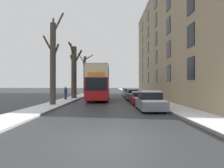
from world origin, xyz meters
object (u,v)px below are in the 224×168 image
object	(u,v)px
parked_car_3	(129,93)
parked_car_0	(150,102)
bare_tree_left_1	(74,71)
parked_car_2	(134,95)
pedestrian_left_sidewalk	(66,93)
bare_tree_left_2	(85,74)
double_decker_bus	(99,82)
bare_tree_left_0	(53,60)
parked_car_1	(140,98)
parked_car_4	(127,92)

from	to	relation	value
parked_car_3	parked_car_0	bearing A→B (deg)	-90.00
bare_tree_left_1	parked_car_3	size ratio (longest dim) A/B	1.95
parked_car_2	pedestrian_left_sidewalk	size ratio (longest dim) A/B	2.49
bare_tree_left_2	double_decker_bus	distance (m)	14.24
bare_tree_left_2	bare_tree_left_0	bearing A→B (deg)	-90.58
parked_car_2	parked_car_1	bearing A→B (deg)	-90.00
bare_tree_left_2	parked_car_3	world-z (taller)	bare_tree_left_2
bare_tree_left_1	parked_car_1	bearing A→B (deg)	-44.47
bare_tree_left_0	parked_car_2	bearing A→B (deg)	41.11
bare_tree_left_1	parked_car_1	xyz separation A→B (m)	(8.42, -8.27, -3.49)
double_decker_bus	parked_car_1	world-z (taller)	double_decker_bus
bare_tree_left_2	double_decker_bus	bearing A→B (deg)	-74.79
parked_car_2	parked_car_3	xyz separation A→B (m)	(0.00, 6.34, -0.02)
double_decker_bus	parked_car_3	xyz separation A→B (m)	(4.61, 5.95, -1.81)
parked_car_0	parked_car_2	xyz separation A→B (m)	(-0.00, 10.94, -0.01)
parked_car_1	parked_car_3	bearing A→B (deg)	90.00
pedestrian_left_sidewalk	parked_car_3	bearing A→B (deg)	-13.47
double_decker_bus	parked_car_2	xyz separation A→B (m)	(4.61, -0.39, -1.80)
bare_tree_left_0	double_decker_bus	distance (m)	8.96
double_decker_bus	parked_car_4	size ratio (longest dim) A/B	2.76
bare_tree_left_1	parked_car_0	xyz separation A→B (m)	(8.42, -13.54, -3.41)
parked_car_4	parked_car_3	bearing A→B (deg)	-90.00
parked_car_1	pedestrian_left_sidewalk	size ratio (longest dim) A/B	2.37
parked_car_2	parked_car_3	size ratio (longest dim) A/B	1.06
bare_tree_left_2	parked_car_3	size ratio (longest dim) A/B	2.02
bare_tree_left_1	parked_car_4	size ratio (longest dim) A/B	2.07
parked_car_1	parked_car_2	size ratio (longest dim) A/B	0.95
bare_tree_left_0	double_decker_bus	bearing A→B (deg)	63.41
bare_tree_left_2	bare_tree_left_1	bearing A→B (deg)	-90.54
bare_tree_left_2	parked_car_2	size ratio (longest dim) A/B	1.90
parked_car_0	parked_car_4	xyz separation A→B (m)	(0.00, 22.80, -0.03)
bare_tree_left_0	pedestrian_left_sidewalk	world-z (taller)	bare_tree_left_0
parked_car_0	parked_car_1	distance (m)	5.27
bare_tree_left_0	bare_tree_left_1	world-z (taller)	bare_tree_left_0
parked_car_0	parked_car_1	world-z (taller)	parked_car_0
bare_tree_left_2	parked_car_2	xyz separation A→B (m)	(8.31, -14.01, -3.65)
parked_car_3	parked_car_4	size ratio (longest dim) A/B	1.06
parked_car_3	pedestrian_left_sidewalk	size ratio (longest dim) A/B	2.34
bare_tree_left_0	bare_tree_left_1	size ratio (longest dim) A/B	1.15
parked_car_4	pedestrian_left_sidewalk	xyz separation A→B (m)	(-8.92, -12.34, 0.33)
double_decker_bus	pedestrian_left_sidewalk	xyz separation A→B (m)	(-4.31, -0.87, -1.49)
parked_car_3	pedestrian_left_sidewalk	xyz separation A→B (m)	(-8.92, -6.82, 0.33)
bare_tree_left_1	parked_car_0	size ratio (longest dim) A/B	2.03
double_decker_bus	parked_car_4	bearing A→B (deg)	68.11
parked_car_1	parked_car_4	xyz separation A→B (m)	(0.00, 17.53, 0.05)
parked_car_2	bare_tree_left_0	bearing A→B (deg)	-138.89
bare_tree_left_0	parked_car_4	bearing A→B (deg)	66.16
bare_tree_left_1	parked_car_2	distance (m)	9.45
bare_tree_left_0	pedestrian_left_sidewalk	size ratio (longest dim) A/B	5.26
parked_car_1	pedestrian_left_sidewalk	world-z (taller)	pedestrian_left_sidewalk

